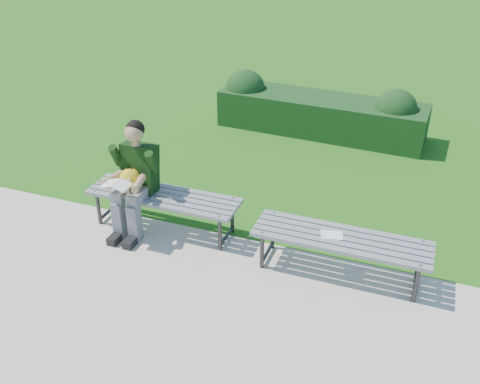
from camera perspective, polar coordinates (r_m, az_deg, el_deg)
name	(u,v)px	position (r m, az deg, el deg)	size (l,w,h in m)	color
ground	(239,239)	(6.23, -0.08, -5.00)	(80.00, 80.00, 0.00)	#357D20
walkway	(171,342)	(4.99, -7.41, -15.57)	(30.00, 3.50, 0.02)	#B4AA95
hedge	(318,111)	(8.97, 8.36, 8.55)	(3.42, 1.03, 0.91)	#143A11
bench_left	(163,199)	(6.24, -8.17, -0.74)	(1.80, 0.50, 0.46)	slate
bench_right	(341,242)	(5.55, 10.73, -5.22)	(1.80, 0.50, 0.46)	slate
seated_boy	(134,175)	(6.17, -11.23, 1.75)	(0.56, 0.76, 1.31)	slate
paper_sheet	(332,235)	(5.53, 9.77, -4.54)	(0.25, 0.21, 0.01)	white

